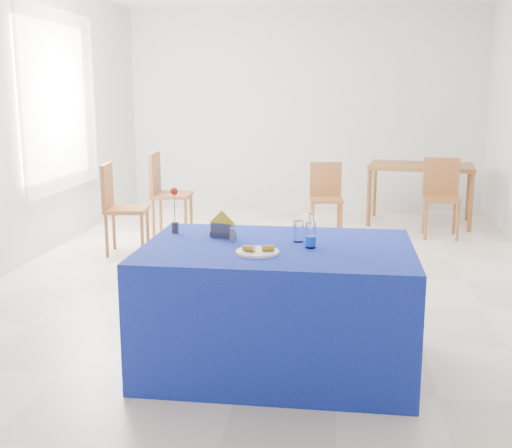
{
  "coord_description": "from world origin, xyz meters",
  "views": [
    {
      "loc": [
        0.55,
        -5.71,
        1.67
      ],
      "look_at": [
        0.07,
        -2.18,
        0.92
      ],
      "focal_mm": 45.0,
      "sensor_mm": 36.0,
      "label": 1
    }
  ],
  "objects": [
    {
      "name": "drinking_glass",
      "position": [
        0.3,
        -1.91,
        0.82
      ],
      "size": [
        0.06,
        0.06,
        0.13
      ],
      "primitive_type": "cylinder",
      "color": "silver",
      "rests_on": "blue_table"
    },
    {
      "name": "water_bottle",
      "position": [
        0.38,
        -2.05,
        0.83
      ],
      "size": [
        0.07,
        0.07,
        0.21
      ],
      "color": "silver",
      "rests_on": "blue_table"
    },
    {
      "name": "pepper_shaker",
      "position": [
        -0.1,
        -1.96,
        0.8
      ],
      "size": [
        0.03,
        0.03,
        0.08
      ],
      "primitive_type": "cylinder",
      "color": "slate",
      "rests_on": "blue_table"
    },
    {
      "name": "room_shell",
      "position": [
        0.0,
        0.0,
        1.75
      ],
      "size": [
        7.0,
        7.0,
        7.0
      ],
      "color": "silver",
      "rests_on": "ground"
    },
    {
      "name": "chair_bg_right",
      "position": [
        1.69,
        1.8,
        0.52
      ],
      "size": [
        0.42,
        0.42,
        0.9
      ],
      "rotation": [
        0.0,
        0.0,
        -0.05
      ],
      "color": "brown",
      "rests_on": "floor"
    },
    {
      "name": "blue_table",
      "position": [
        0.18,
        -2.02,
        0.38
      ],
      "size": [
        1.6,
        1.1,
        0.76
      ],
      "color": "navy",
      "rests_on": "floor"
    },
    {
      "name": "oak_table",
      "position": [
        1.53,
        2.49,
        0.68
      ],
      "size": [
        1.37,
        0.98,
        0.76
      ],
      "color": "brown",
      "rests_on": "floor"
    },
    {
      "name": "plate",
      "position": [
        0.09,
        -2.22,
        0.77
      ],
      "size": [
        0.25,
        0.25,
        0.01
      ],
      "primitive_type": "cylinder",
      "color": "silver",
      "rests_on": "blue_table"
    },
    {
      "name": "floor",
      "position": [
        0.0,
        0.0,
        0.0
      ],
      "size": [
        7.0,
        7.0,
        0.0
      ],
      "primitive_type": "plane",
      "color": "beige",
      "rests_on": "ground"
    },
    {
      "name": "napkin_holder",
      "position": [
        -0.18,
        -1.85,
        0.81
      ],
      "size": [
        0.17,
        0.1,
        0.17
      ],
      "color": "#323337",
      "rests_on": "blue_table"
    },
    {
      "name": "rose_vase",
      "position": [
        -0.51,
        -1.77,
        0.9
      ],
      "size": [
        0.05,
        0.05,
        0.3
      ],
      "color": "#27262C",
      "rests_on": "blue_table"
    },
    {
      "name": "curtain",
      "position": [
        -2.4,
        0.8,
        1.55
      ],
      "size": [
        0.04,
        1.75,
        1.85
      ],
      "primitive_type": "cube",
      "color": "white",
      "rests_on": "room_shell"
    },
    {
      "name": "chair_win_a",
      "position": [
        -1.72,
        0.51,
        0.54
      ],
      "size": [
        0.48,
        0.48,
        0.94
      ],
      "rotation": [
        0.0,
        0.0,
        1.72
      ],
      "color": "brown",
      "rests_on": "floor"
    },
    {
      "name": "chair_bg_left",
      "position": [
        0.37,
        1.76,
        0.48
      ],
      "size": [
        0.41,
        0.41,
        0.84
      ],
      "rotation": [
        0.0,
        0.0,
        0.1
      ],
      "color": "brown",
      "rests_on": "floor"
    },
    {
      "name": "chair_win_b",
      "position": [
        -1.48,
        1.4,
        0.56
      ],
      "size": [
        0.46,
        0.46,
        0.97
      ],
      "rotation": [
        0.0,
        0.0,
        1.63
      ],
      "color": "brown",
      "rests_on": "floor"
    },
    {
      "name": "window_pane",
      "position": [
        -2.47,
        0.8,
        1.55
      ],
      "size": [
        0.04,
        1.5,
        1.6
      ],
      "primitive_type": "cube",
      "color": "white",
      "rests_on": "room_shell"
    },
    {
      "name": "salt_shaker",
      "position": [
        -0.12,
        -1.87,
        0.8
      ],
      "size": [
        0.03,
        0.03,
        0.08
      ],
      "primitive_type": "cylinder",
      "color": "slate",
      "rests_on": "blue_table"
    },
    {
      "name": "banana_pieces",
      "position": [
        0.1,
        -2.23,
        0.79
      ],
      "size": [
        0.18,
        0.08,
        0.04
      ],
      "color": "gold",
      "rests_on": "plate"
    }
  ]
}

